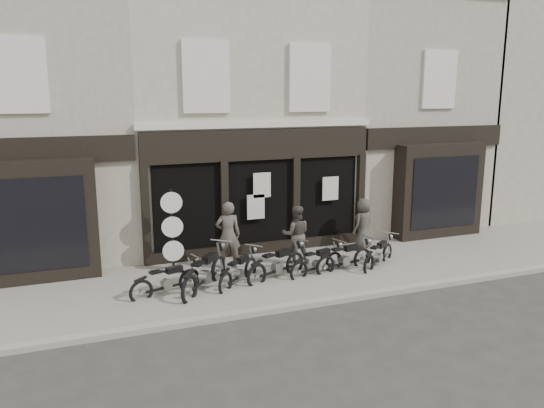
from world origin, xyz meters
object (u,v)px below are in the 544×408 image
object	(u,v)px
man_left	(228,235)
motorcycle_5	(345,260)
motorcycle_2	(239,273)
motorcycle_6	(379,257)
motorcycle_3	(277,267)
motorcycle_1	(205,276)
motorcycle_4	(317,264)
man_centre	(296,234)
man_right	(363,223)
advert_sign_post	(172,233)
motorcycle_0	(167,283)

from	to	relation	value
man_left	motorcycle_5	bearing A→B (deg)	167.94
motorcycle_2	motorcycle_6	xyz separation A→B (m)	(4.17, -0.06, -0.00)
motorcycle_6	motorcycle_3	bearing A→B (deg)	143.57
motorcycle_1	motorcycle_4	bearing A→B (deg)	-48.94
man_centre	man_right	size ratio (longest dim) A/B	1.05
motorcycle_4	motorcycle_6	xyz separation A→B (m)	(1.94, 0.00, -0.00)
motorcycle_2	advert_sign_post	distance (m)	2.27
motorcycle_1	man_centre	distance (m)	3.21
motorcycle_4	motorcycle_6	distance (m)	1.94
man_right	advert_sign_post	bearing A→B (deg)	-23.85
motorcycle_1	man_centre	size ratio (longest dim) A/B	1.15
motorcycle_0	motorcycle_1	xyz separation A→B (m)	(0.96, -0.01, 0.08)
motorcycle_0	man_centre	size ratio (longest dim) A/B	1.11
man_left	motorcycle_2	bearing A→B (deg)	96.71
motorcycle_1	motorcycle_2	bearing A→B (deg)	-43.85
man_right	advert_sign_post	distance (m)	6.04
motorcycle_2	man_right	distance (m)	4.93
motorcycle_2	motorcycle_3	world-z (taller)	motorcycle_3
motorcycle_0	motorcycle_2	world-z (taller)	same
motorcycle_5	advert_sign_post	world-z (taller)	advert_sign_post
motorcycle_1	motorcycle_5	world-z (taller)	motorcycle_1
motorcycle_1	advert_sign_post	distance (m)	1.89
motorcycle_1	motorcycle_2	xyz separation A→B (m)	(0.92, 0.09, -0.08)
motorcycle_5	motorcycle_6	size ratio (longest dim) A/B	1.16
motorcycle_2	motorcycle_4	size ratio (longest dim) A/B	0.84
motorcycle_0	motorcycle_6	bearing A→B (deg)	-16.65
man_right	advert_sign_post	xyz separation A→B (m)	(-6.04, -0.03, 0.26)
motorcycle_1	motorcycle_3	xyz separation A→B (m)	(2.00, 0.12, -0.04)
motorcycle_5	man_centre	world-z (taller)	man_centre
motorcycle_5	man_left	size ratio (longest dim) A/B	1.01
motorcycle_0	motorcycle_3	distance (m)	2.96
man_centre	man_right	world-z (taller)	man_centre
motorcycle_6	advert_sign_post	size ratio (longest dim) A/B	0.69
motorcycle_5	advert_sign_post	size ratio (longest dim) A/B	0.80
motorcycle_2	motorcycle_3	bearing A→B (deg)	-41.54
man_left	man_centre	distance (m)	1.98
motorcycle_1	motorcycle_3	bearing A→B (deg)	-46.06
motorcycle_1	man_centre	world-z (taller)	man_centre
motorcycle_5	motorcycle_6	bearing A→B (deg)	-14.33
motorcycle_0	advert_sign_post	world-z (taller)	advert_sign_post
motorcycle_0	motorcycle_3	xyz separation A→B (m)	(2.96, 0.11, 0.03)
motorcycle_3	motorcycle_6	bearing A→B (deg)	-25.41
motorcycle_2	man_centre	xyz separation A→B (m)	(2.05, 1.01, 0.60)
motorcycle_3	motorcycle_6	world-z (taller)	motorcycle_3
motorcycle_0	man_right	distance (m)	6.74
motorcycle_4	motorcycle_1	bearing A→B (deg)	163.09
motorcycle_1	motorcycle_5	distance (m)	4.03
motorcycle_2	motorcycle_5	distance (m)	3.11
man_left	motorcycle_6	bearing A→B (deg)	172.76
motorcycle_4	motorcycle_6	world-z (taller)	same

